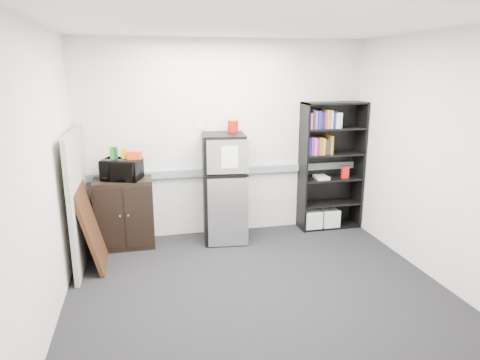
{
  "coord_description": "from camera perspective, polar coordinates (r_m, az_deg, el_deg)",
  "views": [
    {
      "loc": [
        -1.12,
        -4.04,
        2.3
      ],
      "look_at": [
        0.02,
        0.9,
        0.98
      ],
      "focal_mm": 32.0,
      "sensor_mm": 36.0,
      "label": 1
    }
  ],
  "objects": [
    {
      "name": "floor",
      "position": [
        4.78,
        2.29,
        -14.16
      ],
      "size": [
        4.0,
        4.0,
        0.0
      ],
      "primitive_type": "plane",
      "color": "black",
      "rests_on": "ground"
    },
    {
      "name": "wall_left",
      "position": [
        4.24,
        -24.57,
        0.31
      ],
      "size": [
        0.02,
        3.5,
        2.7
      ],
      "primitive_type": "cube",
      "color": "silver",
      "rests_on": "floor"
    },
    {
      "name": "snack_box_a",
      "position": [
        5.67,
        -16.61,
        3.43
      ],
      "size": [
        0.08,
        0.06,
        0.15
      ],
      "primitive_type": "cube",
      "rotation": [
        0.0,
        0.0,
        0.14
      ],
      "color": "#1B6120",
      "rests_on": "microwave"
    },
    {
      "name": "wall_back",
      "position": [
        5.97,
        -2.0,
        5.45
      ],
      "size": [
        4.0,
        0.02,
        2.7
      ],
      "primitive_type": "cube",
      "color": "silver",
      "rests_on": "floor"
    },
    {
      "name": "coffee_can",
      "position": [
        5.76,
        -0.96,
        7.37
      ],
      "size": [
        0.15,
        0.15,
        0.2
      ],
      "color": "#9F0E07",
      "rests_on": "refrigerator"
    },
    {
      "name": "cubicle_partition",
      "position": [
        5.39,
        -20.77,
        -2.41
      ],
      "size": [
        0.06,
        1.3,
        1.62
      ],
      "color": "gray",
      "rests_on": "floor"
    },
    {
      "name": "refrigerator",
      "position": [
        5.77,
        -2.15,
        -1.11
      ],
      "size": [
        0.61,
        0.64,
        1.48
      ],
      "rotation": [
        0.0,
        0.0,
        -0.11
      ],
      "color": "black",
      "rests_on": "floor"
    },
    {
      "name": "cabinet",
      "position": [
        5.84,
        -15.09,
        -4.26
      ],
      "size": [
        0.74,
        0.49,
        0.92
      ],
      "color": "black",
      "rests_on": "floor"
    },
    {
      "name": "framed_poster",
      "position": [
        5.38,
        -19.19,
        -5.78
      ],
      "size": [
        0.28,
        0.78,
        0.98
      ],
      "rotation": [
        0.0,
        -0.24,
        0.0
      ],
      "color": "black",
      "rests_on": "floor"
    },
    {
      "name": "snack_bag",
      "position": [
        5.61,
        -13.88,
        3.25
      ],
      "size": [
        0.2,
        0.14,
        0.1
      ],
      "primitive_type": "cube",
      "rotation": [
        0.0,
        0.0,
        -0.22
      ],
      "color": "#DA4515",
      "rests_on": "microwave"
    },
    {
      "name": "snack_box_b",
      "position": [
        5.67,
        -16.38,
        3.45
      ],
      "size": [
        0.08,
        0.07,
        0.15
      ],
      "primitive_type": "cube",
      "rotation": [
        0.0,
        0.0,
        -0.24
      ],
      "color": "#0D3B20",
      "rests_on": "microwave"
    },
    {
      "name": "bookshelf",
      "position": [
        6.33,
        11.88,
        2.19
      ],
      "size": [
        0.9,
        0.34,
        1.85
      ],
      "color": "black",
      "rests_on": "floor"
    },
    {
      "name": "microwave",
      "position": [
        5.67,
        -15.49,
        1.37
      ],
      "size": [
        0.56,
        0.47,
        0.26
      ],
      "primitive_type": "imported",
      "rotation": [
        0.0,
        0.0,
        -0.34
      ],
      "color": "black",
      "rests_on": "cabinet"
    },
    {
      "name": "wall_note",
      "position": [
        5.88,
        -5.38,
        7.22
      ],
      "size": [
        0.14,
        0.0,
        0.1
      ],
      "primitive_type": "cube",
      "color": "white",
      "rests_on": "wall_back"
    },
    {
      "name": "snack_box_c",
      "position": [
        5.66,
        -15.19,
        3.47
      ],
      "size": [
        0.08,
        0.06,
        0.14
      ],
      "primitive_type": "cube",
      "rotation": [
        0.0,
        0.0,
        -0.16
      ],
      "color": "orange",
      "rests_on": "microwave"
    },
    {
      "name": "ceiling",
      "position": [
        4.21,
        2.69,
        20.04
      ],
      "size": [
        4.0,
        3.5,
        0.02
      ],
      "primitive_type": "cube",
      "color": "white",
      "rests_on": "wall_back"
    },
    {
      "name": "wall_right",
      "position": [
        5.19,
        24.3,
        2.76
      ],
      "size": [
        0.02,
        3.5,
        2.7
      ],
      "primitive_type": "cube",
      "color": "silver",
      "rests_on": "floor"
    },
    {
      "name": "electrical_raceway",
      "position": [
        6.03,
        -1.91,
        1.18
      ],
      "size": [
        3.92,
        0.05,
        0.1
      ],
      "primitive_type": "cube",
      "color": "gray",
      "rests_on": "wall_back"
    }
  ]
}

